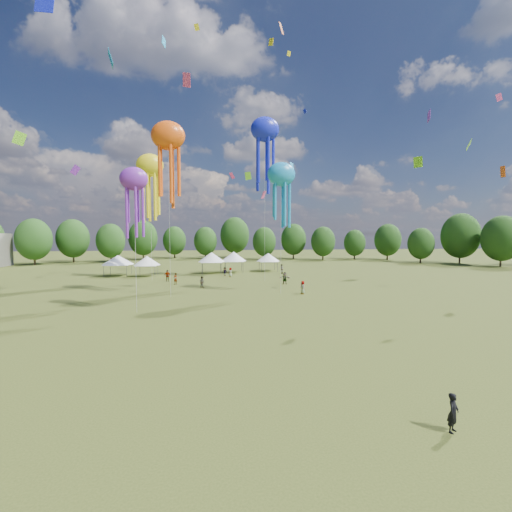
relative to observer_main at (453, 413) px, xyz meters
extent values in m
plane|color=#384416|center=(-7.31, 1.71, -0.79)|extent=(300.00, 300.00, 0.00)
imported|color=black|center=(0.00, 0.00, 0.00)|extent=(0.69, 0.65, 1.57)
imported|color=gray|center=(-11.15, 37.70, 0.06)|extent=(1.04, 0.99, 1.70)
imported|color=gray|center=(-6.39, 49.97, 0.06)|extent=(0.73, 0.94, 1.70)
imported|color=gray|center=(3.86, 53.54, 0.16)|extent=(0.73, 0.93, 1.89)
imported|color=gray|center=(-7.36, 51.73, 0.00)|extent=(1.12, 0.78, 1.58)
imported|color=gray|center=(-17.10, 45.30, 0.16)|extent=(1.18, 0.71, 1.89)
imported|color=gray|center=(1.64, 39.91, 0.16)|extent=(1.83, 1.06, 1.88)
imported|color=gray|center=(-15.36, 41.57, 0.12)|extent=(0.75, 0.79, 1.82)
imported|color=gray|center=(2.16, 31.03, 0.08)|extent=(0.65, 0.91, 1.73)
cylinder|color=#47474C|center=(-29.34, 52.36, 0.23)|extent=(0.08, 0.08, 2.04)
cylinder|color=#47474C|center=(-29.34, 56.36, 0.23)|extent=(0.08, 0.08, 2.04)
cylinder|color=#47474C|center=(-25.34, 52.36, 0.23)|extent=(0.08, 0.08, 2.04)
cylinder|color=#47474C|center=(-25.34, 56.36, 0.23)|extent=(0.08, 0.08, 2.04)
cube|color=white|center=(-27.34, 54.36, 1.30)|extent=(4.40, 4.40, 0.10)
cone|color=white|center=(-27.34, 54.36, 2.22)|extent=(5.72, 5.72, 1.75)
cylinder|color=#47474C|center=(-23.37, 51.08, 0.21)|extent=(0.08, 0.08, 1.99)
cylinder|color=#47474C|center=(-23.37, 54.39, 0.21)|extent=(0.08, 0.08, 1.99)
cylinder|color=#47474C|center=(-20.07, 51.08, 0.21)|extent=(0.08, 0.08, 1.99)
cylinder|color=#47474C|center=(-20.07, 54.39, 0.21)|extent=(0.08, 0.08, 1.99)
cube|color=white|center=(-21.72, 52.73, 1.25)|extent=(3.71, 3.71, 0.10)
cone|color=white|center=(-21.72, 52.73, 2.15)|extent=(4.82, 4.82, 1.70)
cylinder|color=#47474C|center=(-11.70, 54.34, 0.32)|extent=(0.08, 0.08, 2.21)
cylinder|color=#47474C|center=(-11.70, 58.03, 0.32)|extent=(0.08, 0.08, 2.21)
cylinder|color=#47474C|center=(-8.01, 54.34, 0.32)|extent=(0.08, 0.08, 2.21)
cylinder|color=#47474C|center=(-8.01, 58.03, 0.32)|extent=(0.08, 0.08, 2.21)
cube|color=white|center=(-9.85, 56.18, 1.47)|extent=(4.09, 4.09, 0.10)
cone|color=white|center=(-9.85, 56.18, 2.47)|extent=(5.32, 5.32, 1.90)
cylinder|color=#47474C|center=(-7.12, 55.47, 0.33)|extent=(0.08, 0.08, 2.24)
cylinder|color=#47474C|center=(-7.12, 58.99, 0.33)|extent=(0.08, 0.08, 2.24)
cylinder|color=#47474C|center=(-3.59, 55.47, 0.33)|extent=(0.08, 0.08, 2.24)
cylinder|color=#47474C|center=(-3.59, 58.99, 0.33)|extent=(0.08, 0.08, 2.24)
cube|color=white|center=(-5.35, 57.23, 1.50)|extent=(3.92, 3.92, 0.10)
cone|color=white|center=(-5.35, 57.23, 2.51)|extent=(5.10, 5.10, 1.92)
cylinder|color=#47474C|center=(0.37, 57.09, 0.21)|extent=(0.08, 0.08, 2.00)
cylinder|color=#47474C|center=(0.37, 60.44, 0.21)|extent=(0.08, 0.08, 2.00)
cylinder|color=#47474C|center=(3.72, 57.09, 0.21)|extent=(0.08, 0.08, 2.00)
cylinder|color=#47474C|center=(3.72, 60.44, 0.21)|extent=(0.08, 0.08, 2.00)
cube|color=white|center=(2.04, 58.76, 1.27)|extent=(3.75, 3.75, 0.10)
cone|color=white|center=(2.04, 58.76, 2.18)|extent=(4.88, 4.88, 1.72)
ellipsoid|color=#F9570F|center=(-14.82, 31.19, 19.06)|extent=(4.11, 2.88, 3.50)
cylinder|color=beige|center=(-14.82, 31.19, 9.13)|extent=(0.03, 0.03, 19.84)
ellipsoid|color=#1721D2|center=(-0.92, 44.10, 24.19)|extent=(4.71, 3.30, 4.01)
cylinder|color=beige|center=(-0.92, 44.10, 11.70)|extent=(0.03, 0.03, 24.98)
ellipsoid|color=#188FD3|center=(-0.67, 31.57, 14.78)|extent=(3.63, 2.54, 3.08)
cylinder|color=beige|center=(-0.67, 31.57, 6.99)|extent=(0.03, 0.03, 15.56)
ellipsoid|color=yellow|center=(-19.82, 46.80, 18.45)|extent=(4.46, 3.12, 3.79)
cylinder|color=beige|center=(-19.82, 46.80, 8.83)|extent=(0.03, 0.03, 19.24)
ellipsoid|color=purple|center=(-17.15, 22.95, 12.50)|extent=(2.72, 1.91, 2.31)
cylinder|color=beige|center=(-17.15, 22.95, 5.86)|extent=(0.03, 0.03, 13.28)
cube|color=yellow|center=(-2.10, 31.34, 30.99)|extent=(0.63, 0.64, 1.00)
cube|color=#73D322|center=(-0.96, 71.25, 21.20)|extent=(1.69, 0.55, 1.99)
cube|color=#1721D2|center=(9.00, 56.02, 31.70)|extent=(0.56, 0.73, 1.00)
cube|color=#188FD3|center=(-15.81, 36.27, 32.76)|extent=(0.39, 1.35, 1.57)
cube|color=#FF4B96|center=(-0.90, 45.51, 13.72)|extent=(1.00, 1.39, 1.43)
cube|color=purple|center=(15.45, 25.42, 20.73)|extent=(0.48, 1.18, 1.45)
cube|color=yellow|center=(-11.98, 49.28, 42.45)|extent=(1.03, 0.49, 1.15)
cube|color=#73D322|center=(27.12, 33.44, 19.84)|extent=(1.33, 1.00, 1.60)
cube|color=#1721D2|center=(-24.10, 21.56, 27.78)|extent=(1.87, 0.41, 2.31)
cube|color=#188FD3|center=(-20.29, 27.56, 25.99)|extent=(0.87, 1.26, 1.73)
cube|color=#FF4B96|center=(-13.38, 43.22, 30.95)|extent=(1.30, 1.85, 2.32)
cube|color=purple|center=(-22.29, 73.93, 20.86)|extent=(1.02, 2.07, 2.47)
cube|color=#F9570F|center=(1.96, 45.25, 40.94)|extent=(1.21, 1.46, 2.07)
cube|color=#73D322|center=(34.61, 57.48, 22.59)|extent=(2.06, 1.64, 2.30)
cube|color=#188FD3|center=(9.81, 70.85, 23.97)|extent=(1.01, 1.33, 1.69)
cube|color=#FF4B96|center=(25.33, 26.54, 23.75)|extent=(0.94, 0.23, 1.04)
cube|color=purple|center=(-34.76, 55.35, 18.89)|extent=(1.47, 1.42, 2.04)
cube|color=red|center=(-6.19, 47.00, 17.07)|extent=(1.07, 0.70, 1.29)
cube|color=#F9570F|center=(27.69, 28.02, 15.10)|extent=(0.59, 1.15, 1.54)
cube|color=yellow|center=(5.39, 54.92, 42.07)|extent=(0.87, 0.37, 1.00)
cube|color=#73D322|center=(-27.26, 22.65, 15.97)|extent=(1.20, 0.43, 1.43)
cylinder|color=#38281C|center=(-54.48, 79.90, 0.89)|extent=(0.44, 0.44, 3.36)
ellipsoid|color=#204316|center=(-54.48, 79.90, 5.73)|extent=(8.40, 8.40, 10.51)
cylinder|color=#38281C|center=(-47.99, 87.20, 0.92)|extent=(0.44, 0.44, 3.41)
ellipsoid|color=#204316|center=(-47.99, 87.20, 5.82)|extent=(8.53, 8.53, 10.66)
cylinder|color=#38281C|center=(-37.91, 86.73, 0.75)|extent=(0.44, 0.44, 3.07)
ellipsoid|color=#204316|center=(-37.91, 86.73, 5.15)|extent=(7.66, 7.66, 9.58)
cylinder|color=#38281C|center=(-30.82, 95.04, 0.93)|extent=(0.44, 0.44, 3.43)
ellipsoid|color=#204316|center=(-30.82, 95.04, 5.87)|extent=(8.58, 8.58, 10.73)
cylinder|color=#38281C|center=(-22.07, 100.67, 0.69)|extent=(0.44, 0.44, 2.95)
ellipsoid|color=#204316|center=(-22.07, 100.67, 4.92)|extent=(7.37, 7.37, 9.21)
cylinder|color=#38281C|center=(-12.00, 96.77, 0.66)|extent=(0.44, 0.44, 2.89)
ellipsoid|color=#204316|center=(-12.00, 96.77, 4.82)|extent=(7.23, 7.23, 9.04)
cylinder|color=#38281C|center=(-2.39, 101.20, 1.13)|extent=(0.44, 0.44, 3.84)
ellipsoid|color=#204316|center=(-2.39, 101.20, 6.65)|extent=(9.60, 9.60, 11.99)
cylinder|color=#38281C|center=(5.88, 90.15, 0.63)|extent=(0.44, 0.44, 2.84)
ellipsoid|color=#204316|center=(5.88, 90.15, 4.72)|extent=(7.11, 7.11, 8.89)
cylinder|color=#38281C|center=(15.62, 92.75, 0.79)|extent=(0.44, 0.44, 3.16)
ellipsoid|color=#204316|center=(15.62, 92.75, 5.34)|extent=(7.91, 7.91, 9.88)
cylinder|color=#38281C|center=(23.39, 87.00, 0.65)|extent=(0.44, 0.44, 2.88)
ellipsoid|color=#204316|center=(23.39, 87.00, 4.80)|extent=(7.21, 7.21, 9.01)
cylinder|color=#38281C|center=(34.21, 88.95, 0.53)|extent=(0.44, 0.44, 2.63)
ellipsoid|color=#204316|center=(34.21, 88.95, 4.31)|extent=(6.57, 6.57, 8.22)
cylinder|color=#38281C|center=(43.21, 85.44, 0.78)|extent=(0.44, 0.44, 3.13)
ellipsoid|color=#204316|center=(43.21, 85.44, 5.27)|extent=(7.81, 7.81, 9.77)
cylinder|color=#38281C|center=(46.33, 73.52, 0.57)|extent=(0.44, 0.44, 2.72)
ellipsoid|color=#204316|center=(46.33, 73.52, 4.48)|extent=(6.80, 6.80, 8.50)
cylinder|color=#38281C|center=(55.66, 70.63, 1.12)|extent=(0.44, 0.44, 3.81)
ellipsoid|color=#204316|center=(55.66, 70.63, 6.59)|extent=(9.52, 9.52, 11.90)
cylinder|color=#38281C|center=(59.26, 61.51, 0.97)|extent=(0.44, 0.44, 3.51)
ellipsoid|color=#204316|center=(59.26, 61.51, 6.01)|extent=(8.78, 8.78, 10.97)
camera|label=1|loc=(-9.41, -11.96, 7.11)|focal=23.79mm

